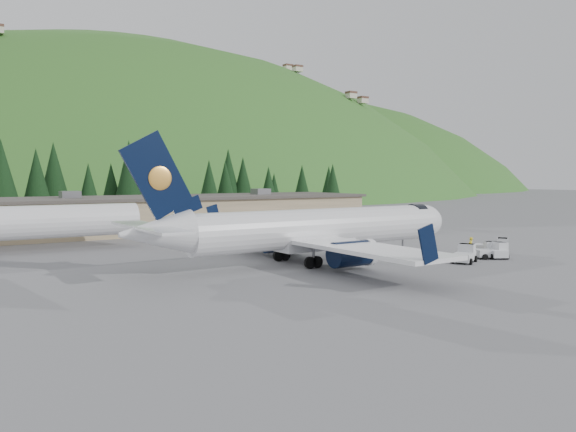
# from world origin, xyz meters

# --- Properties ---
(ground) EXTENTS (600.00, 600.00, 0.00)m
(ground) POSITION_xyz_m (0.00, 0.00, 0.00)
(ground) COLOR slate
(airliner) EXTENTS (34.97, 32.75, 11.64)m
(airliner) POSITION_xyz_m (-1.03, -0.02, 3.10)
(airliner) COLOR white
(airliner) RESTS_ON ground
(second_airliner) EXTENTS (27.50, 11.00, 10.05)m
(second_airliner) POSITION_xyz_m (-24.92, 22.00, 3.32)
(second_airliner) COLOR white
(second_airliner) RESTS_ON ground
(baggage_tug_a) EXTENTS (3.51, 2.92, 1.67)m
(baggage_tug_a) POSITION_xyz_m (11.25, -7.40, 0.75)
(baggage_tug_a) COLOR silver
(baggage_tug_a) RESTS_ON ground
(baggage_tug_b) EXTENTS (3.37, 2.68, 1.61)m
(baggage_tug_b) POSITION_xyz_m (15.61, -7.21, 0.72)
(baggage_tug_b) COLOR silver
(baggage_tug_b) RESTS_ON ground
(baggage_tug_c) EXTENTS (2.76, 3.24, 1.55)m
(baggage_tug_c) POSITION_xyz_m (16.11, -6.97, 0.69)
(baggage_tug_c) COLOR silver
(baggage_tug_c) RESTS_ON ground
(terminal_building) EXTENTS (71.00, 17.00, 6.10)m
(terminal_building) POSITION_xyz_m (-5.01, 38.00, 2.62)
(terminal_building) COLOR gray
(terminal_building) RESTS_ON ground
(baggage_tug_d) EXTENTS (3.14, 3.50, 1.69)m
(baggage_tug_d) POSITION_xyz_m (18.51, -5.18, 0.76)
(baggage_tug_d) COLOR silver
(baggage_tug_d) RESTS_ON ground
(ramp_worker) EXTENTS (0.77, 0.60, 1.87)m
(ramp_worker) POSITION_xyz_m (15.47, -4.56, 0.94)
(ramp_worker) COLOR yellow
(ramp_worker) RESTS_ON ground
(tree_line) EXTENTS (110.40, 18.02, 14.06)m
(tree_line) POSITION_xyz_m (-8.77, 60.13, 7.13)
(tree_line) COLOR black
(tree_line) RESTS_ON ground
(hills) EXTENTS (614.00, 330.00, 300.00)m
(hills) POSITION_xyz_m (53.34, 207.38, -82.80)
(hills) COLOR #2F5B19
(hills) RESTS_ON ground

